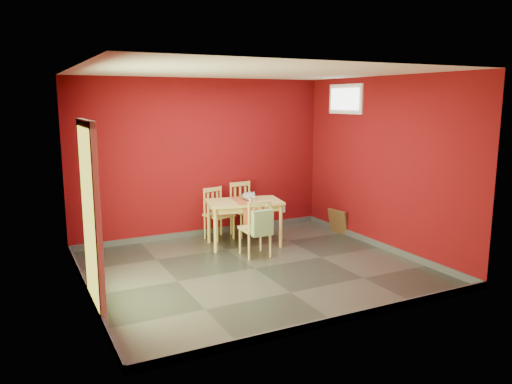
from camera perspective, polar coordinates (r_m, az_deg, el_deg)
name	(u,v)px	position (r m, az deg, el deg)	size (l,w,h in m)	color
ground	(255,268)	(7.10, -0.17, -8.73)	(4.50, 4.50, 0.00)	#2D342D
room_shell	(255,265)	(7.08, -0.17, -8.34)	(4.50, 4.50, 4.50)	#61090D
doorway	(89,212)	(5.78, -18.50, -2.16)	(0.06, 1.01, 2.13)	#B7D838
window	(345,99)	(8.73, 10.18, 10.41)	(0.05, 0.90, 0.50)	white
outlet_plate	(283,209)	(9.43, 3.12, -2.00)	(0.08, 0.01, 0.12)	silver
dining_table	(244,206)	(8.05, -1.37, -1.64)	(1.29, 0.90, 0.74)	tan
table_runner	(247,205)	(7.94, -1.03, -1.50)	(0.43, 0.71, 0.33)	#974826
chair_far_left	(218,213)	(8.50, -4.41, -2.40)	(0.50, 0.50, 0.87)	tan
chair_far_right	(244,208)	(8.73, -1.37, -1.86)	(0.46, 0.46, 0.92)	tan
chair_near	(256,227)	(7.51, 0.02, -4.08)	(0.43, 0.43, 0.87)	tan
tote_bag	(262,223)	(7.29, 0.74, -3.55)	(0.32, 0.19, 0.45)	#709962
cat	(248,195)	(8.04, -0.89, -0.33)	(0.19, 0.36, 0.18)	slate
picture_frame	(338,221)	(9.00, 9.38, -3.33)	(0.20, 0.44, 0.42)	brown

